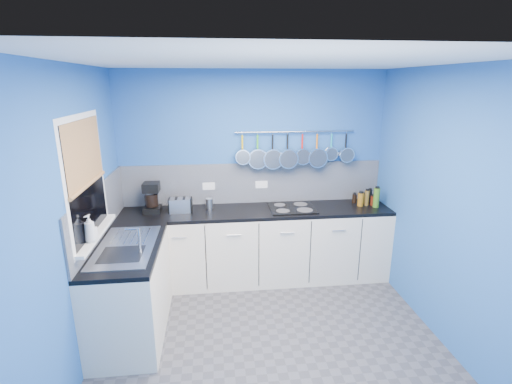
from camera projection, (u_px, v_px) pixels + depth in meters
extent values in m
cube|color=#47474C|center=(270.00, 342.00, 3.55)|extent=(3.20, 3.00, 0.02)
cube|color=white|center=(274.00, 60.00, 2.84)|extent=(3.20, 3.00, 0.02)
cube|color=#265AA6|center=(253.00, 175.00, 4.63)|extent=(3.20, 0.02, 2.50)
cube|color=#265AA6|center=(321.00, 326.00, 1.75)|extent=(3.20, 0.02, 2.50)
cube|color=#265AA6|center=(74.00, 224.00, 3.02)|extent=(0.02, 3.00, 2.50)
cube|color=#265AA6|center=(449.00, 209.00, 3.36)|extent=(0.02, 3.00, 2.50)
cube|color=gray|center=(253.00, 183.00, 4.64)|extent=(3.20, 0.02, 0.50)
cube|color=gray|center=(100.00, 211.00, 3.62)|extent=(0.02, 1.80, 0.50)
cube|color=beige|center=(256.00, 246.00, 4.57)|extent=(3.20, 0.60, 0.86)
cube|color=black|center=(256.00, 211.00, 4.44)|extent=(3.20, 0.60, 0.04)
cube|color=beige|center=(131.00, 292.00, 3.57)|extent=(0.60, 1.20, 0.86)
cube|color=black|center=(126.00, 249.00, 3.44)|extent=(0.60, 1.20, 0.04)
cube|color=white|center=(86.00, 179.00, 3.22)|extent=(0.01, 1.00, 1.10)
cube|color=black|center=(87.00, 179.00, 3.23)|extent=(0.01, 0.90, 1.00)
cube|color=#C8824C|center=(84.00, 153.00, 3.16)|extent=(0.01, 0.90, 0.55)
cube|color=white|center=(96.00, 234.00, 3.37)|extent=(0.10, 0.98, 0.03)
cube|color=silver|center=(126.00, 246.00, 3.44)|extent=(0.50, 0.95, 0.01)
cube|color=white|center=(209.00, 186.00, 4.57)|extent=(0.15, 0.01, 0.09)
cube|color=white|center=(261.00, 185.00, 4.64)|extent=(0.15, 0.01, 0.09)
cylinder|color=silver|center=(295.00, 132.00, 4.48)|extent=(1.45, 0.02, 0.02)
imported|color=white|center=(90.00, 228.00, 3.14)|extent=(0.12, 0.12, 0.24)
imported|color=white|center=(91.00, 231.00, 3.18)|extent=(0.10, 0.10, 0.17)
cylinder|color=white|center=(150.00, 201.00, 4.35)|extent=(0.12, 0.12, 0.25)
cube|color=silver|center=(181.00, 205.00, 4.34)|extent=(0.26, 0.16, 0.16)
cylinder|color=silver|center=(209.00, 203.00, 4.46)|extent=(0.09, 0.09, 0.12)
cube|color=black|center=(292.00, 208.00, 4.48)|extent=(0.54, 0.47, 0.01)
cylinder|color=black|center=(370.00, 196.00, 4.68)|extent=(0.05, 0.05, 0.16)
cylinder|color=olive|center=(363.00, 199.00, 4.66)|extent=(0.06, 0.06, 0.12)
cylinder|color=black|center=(354.00, 199.00, 4.68)|extent=(0.06, 0.06, 0.11)
cylinder|color=#4C190C|center=(373.00, 201.00, 4.58)|extent=(0.05, 0.05, 0.12)
cylinder|color=brown|center=(367.00, 198.00, 4.57)|extent=(0.06, 0.06, 0.18)
cylinder|color=#8C5914|center=(361.00, 199.00, 4.55)|extent=(0.07, 0.07, 0.16)
cylinder|color=#3F721E|center=(376.00, 198.00, 4.50)|extent=(0.07, 0.07, 0.24)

